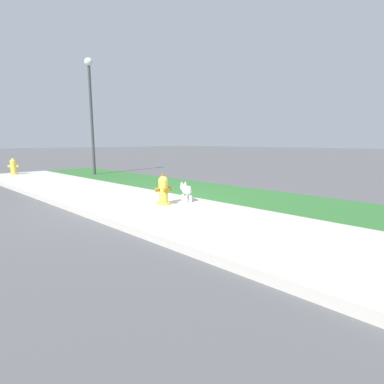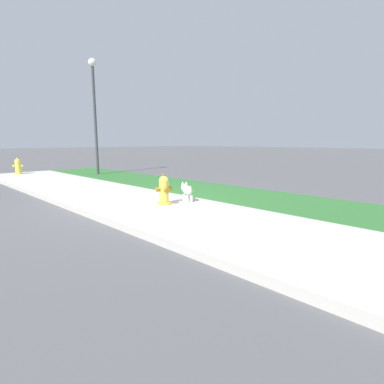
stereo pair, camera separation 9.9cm
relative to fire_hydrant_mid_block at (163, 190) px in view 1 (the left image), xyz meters
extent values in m
plane|color=#515154|center=(-0.70, -0.26, -0.32)|extent=(120.00, 120.00, 0.00)
cube|color=#BCB7AD|center=(-0.70, -0.26, -0.31)|extent=(18.00, 2.58, 0.01)
cube|color=#2D662D|center=(-0.70, 2.17, -0.31)|extent=(18.00, 2.26, 0.01)
cube|color=#BCB7AD|center=(-0.70, -1.63, -0.26)|extent=(18.00, 0.16, 0.12)
cylinder|color=yellow|center=(-0.01, 0.00, -0.29)|extent=(0.31, 0.31, 0.05)
cylinder|color=yellow|center=(-0.01, 0.00, -0.03)|extent=(0.20, 0.20, 0.47)
sphere|color=yellow|center=(-0.01, 0.00, 0.20)|extent=(0.21, 0.21, 0.21)
cube|color=olive|center=(-0.01, 0.00, 0.32)|extent=(0.07, 0.07, 0.06)
cylinder|color=olive|center=(0.03, 0.14, 0.02)|extent=(0.11, 0.11, 0.09)
cylinder|color=olive|center=(-0.04, -0.14, 0.02)|extent=(0.11, 0.11, 0.09)
cylinder|color=olive|center=(0.14, -0.04, 0.02)|extent=(0.13, 0.14, 0.12)
cylinder|color=yellow|center=(-9.00, -0.45, -0.29)|extent=(0.34, 0.34, 0.05)
cylinder|color=yellow|center=(-9.00, -0.45, -0.03)|extent=(0.22, 0.22, 0.47)
sphere|color=yellow|center=(-9.00, -0.45, 0.20)|extent=(0.23, 0.23, 0.23)
cube|color=yellow|center=(-9.00, -0.45, 0.34)|extent=(0.08, 0.08, 0.06)
cylinder|color=yellow|center=(-9.08, -0.58, 0.03)|extent=(0.12, 0.12, 0.09)
cylinder|color=yellow|center=(-8.93, -0.31, 0.03)|extent=(0.12, 0.12, 0.09)
cylinder|color=yellow|center=(-9.14, -0.37, 0.03)|extent=(0.15, 0.15, 0.12)
ellipsoid|color=white|center=(0.14, 0.57, -0.05)|extent=(0.37, 0.32, 0.20)
sphere|color=white|center=(-0.05, 0.65, -0.02)|extent=(0.16, 0.16, 0.16)
sphere|color=black|center=(-0.12, 0.69, -0.03)|extent=(0.03, 0.03, 0.03)
cone|color=white|center=(-0.07, 0.62, 0.09)|extent=(0.08, 0.08, 0.07)
cone|color=white|center=(-0.04, 0.70, 0.09)|extent=(0.08, 0.08, 0.07)
cylinder|color=white|center=(0.02, 0.56, -0.24)|extent=(0.06, 0.06, 0.16)
cylinder|color=white|center=(0.07, 0.66, -0.24)|extent=(0.06, 0.06, 0.16)
cylinder|color=white|center=(0.21, 0.48, -0.24)|extent=(0.06, 0.06, 0.16)
cylinder|color=white|center=(0.25, 0.58, -0.24)|extent=(0.06, 0.06, 0.16)
cylinder|color=white|center=(0.30, 0.50, 0.01)|extent=(0.05, 0.05, 0.11)
cylinder|color=#3D3D42|center=(-6.67, 1.91, 1.84)|extent=(0.11, 0.11, 4.32)
sphere|color=silver|center=(-6.67, 1.91, 4.10)|extent=(0.32, 0.32, 0.32)
camera|label=1|loc=(4.87, -4.11, 1.04)|focal=28.00mm
camera|label=2|loc=(4.94, -4.04, 1.04)|focal=28.00mm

